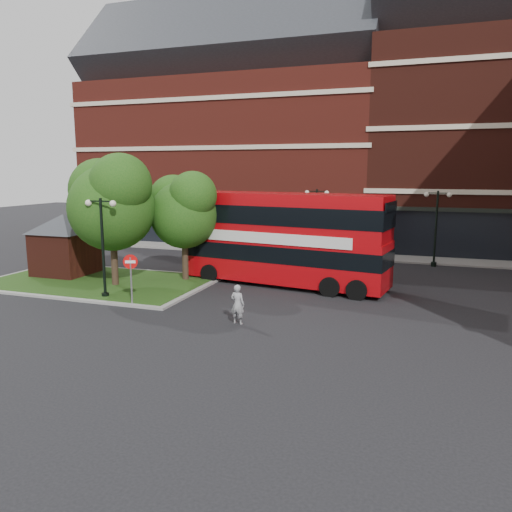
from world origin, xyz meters
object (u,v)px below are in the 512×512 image
at_px(woman, 238,304).
at_px(car_silver, 229,242).
at_px(bus, 283,233).
at_px(car_white, 334,250).

height_order(woman, car_silver, woman).
height_order(bus, woman, bus).
bearing_deg(woman, car_silver, -59.39).
bearing_deg(bus, car_silver, 135.04).
relative_size(bus, car_silver, 2.82).
height_order(bus, car_white, bus).
bearing_deg(car_silver, bus, -142.73).
xyz_separation_m(bus, car_silver, (-7.25, 9.81, -2.20)).
bearing_deg(woman, car_white, -86.63).
distance_m(bus, car_silver, 12.40).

